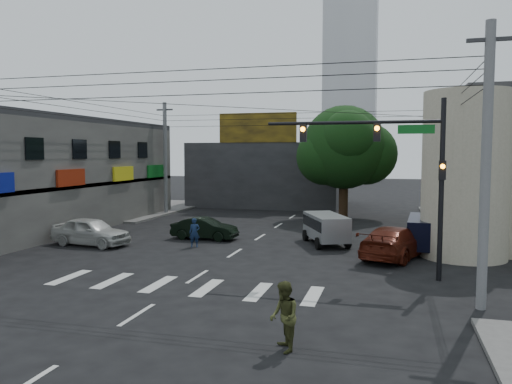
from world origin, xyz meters
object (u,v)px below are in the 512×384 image
at_px(dark_sedan, 205,228).
at_px(white_compact, 91,231).
at_px(street_tree, 344,148).
at_px(utility_pole_far_left, 165,159).
at_px(silver_minivan, 326,230).
at_px(traffic_gantry, 398,159).
at_px(utility_pole_near_right, 486,168).
at_px(pedestrian_olive, 284,317).
at_px(navy_van, 426,235).
at_px(maroon_sedan, 395,242).
at_px(utility_pole_far_right, 435,160).
at_px(traffic_officer, 195,233).

bearing_deg(dark_sedan, white_compact, 124.57).
height_order(street_tree, utility_pole_far_left, utility_pole_far_left).
bearing_deg(dark_sedan, silver_minivan, -86.80).
height_order(traffic_gantry, white_compact, traffic_gantry).
xyz_separation_m(traffic_gantry, utility_pole_near_right, (2.68, -3.50, -0.23)).
relative_size(dark_sedan, pedestrian_olive, 2.17).
distance_m(street_tree, silver_minivan, 12.26).
bearing_deg(silver_minivan, navy_van, -121.39).
xyz_separation_m(street_tree, utility_pole_far_left, (-14.50, -1.00, -0.87)).
height_order(dark_sedan, maroon_sedan, maroon_sedan).
height_order(white_compact, navy_van, navy_van).
relative_size(silver_minivan, navy_van, 0.93).
height_order(utility_pole_far_right, navy_van, utility_pole_far_right).
bearing_deg(silver_minivan, street_tree, -23.61).
relative_size(utility_pole_far_left, utility_pole_far_right, 1.00).
relative_size(street_tree, utility_pole_near_right, 0.95).
distance_m(utility_pole_near_right, dark_sedan, 17.21).
height_order(white_compact, silver_minivan, silver_minivan).
relative_size(traffic_gantry, navy_van, 1.59).
xyz_separation_m(white_compact, traffic_officer, (5.71, 1.01, 0.01)).
height_order(traffic_gantry, maroon_sedan, traffic_gantry).
height_order(silver_minivan, pedestrian_olive, pedestrian_olive).
height_order(street_tree, utility_pole_far_right, utility_pole_far_right).
height_order(utility_pole_far_left, silver_minivan, utility_pole_far_left).
bearing_deg(utility_pole_near_right, dark_sedan, 143.53).
distance_m(utility_pole_far_left, navy_van, 22.98).
relative_size(dark_sedan, white_compact, 0.83).
bearing_deg(silver_minivan, pedestrian_olive, 159.18).
xyz_separation_m(utility_pole_far_left, traffic_officer, (7.91, -13.00, -3.82)).
xyz_separation_m(dark_sedan, white_compact, (-5.33, -3.46, 0.13)).
xyz_separation_m(utility_pole_far_right, navy_van, (-1.16, -10.99, -3.72)).
height_order(dark_sedan, navy_van, navy_van).
distance_m(utility_pole_near_right, utility_pole_far_right, 20.50).
xyz_separation_m(utility_pole_near_right, navy_van, (-1.16, 9.51, -3.72)).
relative_size(white_compact, traffic_officer, 3.01).
bearing_deg(traffic_officer, utility_pole_far_right, 26.06).
bearing_deg(maroon_sedan, navy_van, -107.35).
height_order(white_compact, traffic_officer, traffic_officer).
xyz_separation_m(utility_pole_far_right, silver_minivan, (-6.37, -10.34, -3.77)).
xyz_separation_m(dark_sedan, traffic_officer, (0.38, -2.46, 0.14)).
relative_size(maroon_sedan, traffic_officer, 3.66).
distance_m(utility_pole_near_right, pedestrian_olive, 8.32).
distance_m(traffic_gantry, utility_pole_near_right, 4.41).
distance_m(street_tree, navy_van, 13.91).
relative_size(traffic_gantry, pedestrian_olive, 4.00).
distance_m(maroon_sedan, pedestrian_olive, 12.85).
bearing_deg(traffic_gantry, street_tree, 101.99).
distance_m(street_tree, pedestrian_olive, 26.99).
distance_m(traffic_gantry, traffic_officer, 11.87).
relative_size(navy_van, traffic_officer, 2.89).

